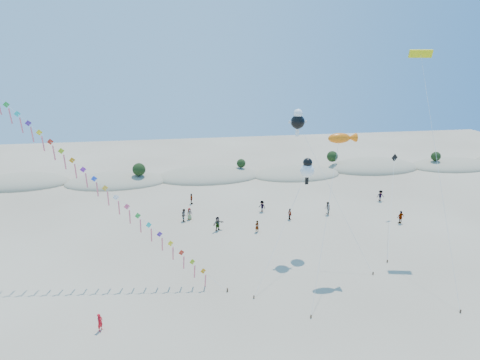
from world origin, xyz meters
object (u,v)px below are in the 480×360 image
fish_kite (342,138)px  parafoil_kite (421,58)px  flyer_foreground (100,322)px  kite_train (74,163)px

fish_kite → parafoil_kite: size_ratio=0.65×
parafoil_kite → flyer_foreground: size_ratio=14.25×
kite_train → parafoil_kite: (35.29, 1.66, 9.36)m
fish_kite → flyer_foreground: fish_kite is taller
fish_kite → flyer_foreground: (-22.55, -7.07, -12.87)m
fish_kite → flyer_foreground: size_ratio=9.25×
kite_train → parafoil_kite: kite_train is taller
kite_train → flyer_foreground: 14.84m
fish_kite → parafoil_kite: bearing=23.4°
kite_train → flyer_foreground: kite_train is taller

